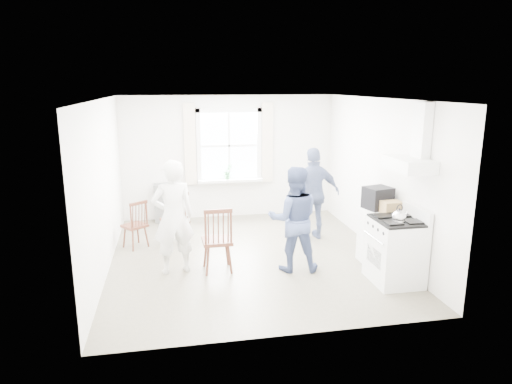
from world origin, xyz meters
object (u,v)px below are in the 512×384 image
windsor_chair_b (218,233)px  person_right (314,194)px  low_cabinet (378,237)px  stereo_stack (378,198)px  person_left (173,217)px  person_mid (294,219)px  gas_stove (395,250)px  windsor_chair_a (177,214)px  windsor_chair_c (137,219)px

windsor_chair_b → person_right: size_ratio=0.61×
low_cabinet → stereo_stack: bearing=109.3°
person_left → stereo_stack: bearing=164.6°
person_mid → person_right: 1.56m
windsor_chair_b → person_right: person_right is taller
person_mid → gas_stove: bearing=160.8°
gas_stove → windsor_chair_b: bearing=162.5°
gas_stove → stereo_stack: 0.96m
gas_stove → stereo_stack: (0.05, 0.76, 0.59)m
low_cabinet → windsor_chair_b: size_ratio=0.86×
person_left → person_mid: size_ratio=1.08×
stereo_stack → windsor_chair_a: 3.41m
stereo_stack → windsor_chair_b: bearing=179.5°
gas_stove → stereo_stack: stereo_stack is taller
windsor_chair_c → person_left: person_left is taller
low_cabinet → stereo_stack: stereo_stack is taller
windsor_chair_a → person_right: person_right is taller
windsor_chair_b → person_right: (1.91, 1.30, 0.22)m
person_left → low_cabinet: bearing=163.6°
person_left → gas_stove: bearing=151.2°
stereo_stack → windsor_chair_a: (-3.13, 1.29, -0.46)m
gas_stove → low_cabinet: (0.07, 0.70, -0.03)m
gas_stove → windsor_chair_c: size_ratio=1.29×
gas_stove → windsor_chair_a: (-3.08, 2.05, 0.13)m
low_cabinet → windsor_chair_b: windsor_chair_b is taller
stereo_stack → windsor_chair_c: size_ratio=0.53×
low_cabinet → windsor_chair_c: bearing=159.6°
stereo_stack → person_mid: 1.40m
windsor_chair_b → person_mid: bearing=-3.6°
windsor_chair_b → windsor_chair_c: size_ratio=1.21×
person_mid → person_left: bearing=1.3°
person_mid → windsor_chair_b: bearing=5.2°
windsor_chair_c → gas_stove: bearing=-29.4°
stereo_stack → person_right: size_ratio=0.27×
person_left → person_mid: bearing=160.4°
person_right → stereo_stack: bearing=113.0°
windsor_chair_a → windsor_chair_c: (-0.68, 0.07, -0.09)m
person_mid → person_right: (0.75, 1.37, 0.04)m
low_cabinet → stereo_stack: size_ratio=1.95×
gas_stove → person_left: 3.30m
stereo_stack → windsor_chair_c: bearing=160.3°
stereo_stack → person_mid: person_mid is taller
low_cabinet → stereo_stack: 0.63m
windsor_chair_b → person_left: 0.71m
person_mid → stereo_stack: bearing=-169.0°
gas_stove → low_cabinet: size_ratio=1.24×
windsor_chair_c → person_left: bearing=-62.2°
person_right → gas_stove: bearing=103.1°
gas_stove → low_cabinet: 0.70m
windsor_chair_a → person_left: 1.13m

